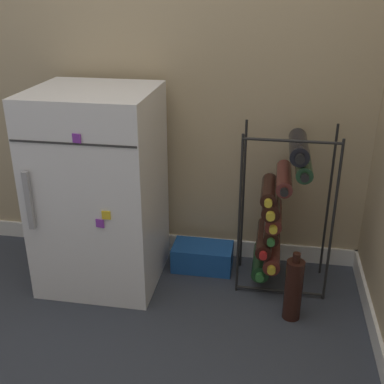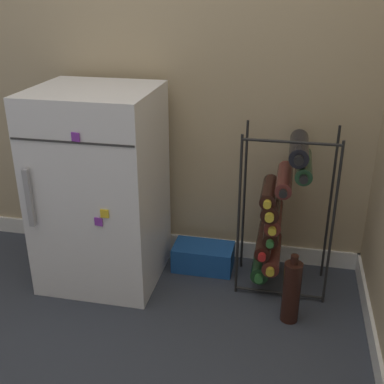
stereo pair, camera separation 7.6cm
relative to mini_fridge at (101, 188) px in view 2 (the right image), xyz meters
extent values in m
plane|color=#333842|center=(0.42, -0.35, -0.46)|extent=(14.00, 14.00, 0.00)
cube|color=tan|center=(0.42, 0.33, 0.79)|extent=(6.62, 0.06, 2.50)
cube|color=white|center=(0.42, 0.29, -0.42)|extent=(6.62, 0.01, 0.09)
cube|color=white|center=(0.00, 0.00, 0.00)|extent=(0.53, 0.49, 0.92)
cube|color=#2D2D2D|center=(0.00, -0.25, 0.30)|extent=(0.52, 0.00, 0.01)
cube|color=#9E9EA3|center=(-0.21, -0.26, 0.05)|extent=(0.02, 0.02, 0.26)
cube|color=purple|center=(0.09, -0.25, -0.04)|extent=(0.04, 0.01, 0.04)
cube|color=purple|center=(0.02, -0.25, 0.32)|extent=(0.04, 0.01, 0.04)
cube|color=yellow|center=(0.12, -0.25, 0.00)|extent=(0.04, 0.01, 0.04)
cylinder|color=black|center=(0.65, -0.02, -0.08)|extent=(0.01, 0.01, 0.77)
cylinder|color=black|center=(1.05, -0.02, -0.08)|extent=(0.01, 0.01, 0.77)
cylinder|color=black|center=(0.65, 0.20, -0.08)|extent=(0.01, 0.01, 0.77)
cylinder|color=black|center=(1.05, 0.20, -0.08)|extent=(0.01, 0.01, 0.77)
cylinder|color=black|center=(0.85, -0.02, -0.44)|extent=(0.40, 0.01, 0.01)
cylinder|color=black|center=(0.85, -0.02, 0.29)|extent=(0.40, 0.01, 0.01)
cylinder|color=#19381E|center=(0.75, 0.09, -0.36)|extent=(0.08, 0.26, 0.08)
cylinder|color=#2D7033|center=(0.75, -0.06, -0.36)|extent=(0.04, 0.02, 0.04)
cylinder|color=#56231E|center=(0.80, 0.09, -0.30)|extent=(0.08, 0.31, 0.08)
cylinder|color=gold|center=(0.80, -0.08, -0.30)|extent=(0.04, 0.02, 0.04)
cylinder|color=black|center=(0.76, 0.09, -0.23)|extent=(0.07, 0.30, 0.07)
cylinder|color=red|center=(0.76, -0.08, -0.23)|extent=(0.03, 0.02, 0.03)
cylinder|color=black|center=(0.79, 0.09, -0.17)|extent=(0.07, 0.26, 0.07)
cylinder|color=#2D7033|center=(0.79, -0.05, -0.17)|extent=(0.03, 0.02, 0.03)
cylinder|color=#56231E|center=(0.80, 0.09, -0.10)|extent=(0.07, 0.27, 0.07)
cylinder|color=gold|center=(0.80, -0.06, -0.10)|extent=(0.04, 0.02, 0.04)
cylinder|color=black|center=(0.78, 0.09, -0.04)|extent=(0.08, 0.29, 0.08)
cylinder|color=gold|center=(0.78, -0.07, -0.04)|extent=(0.04, 0.02, 0.04)
cylinder|color=black|center=(0.77, 0.09, 0.01)|extent=(0.07, 0.25, 0.07)
cylinder|color=gold|center=(0.77, -0.05, 0.01)|extent=(0.03, 0.02, 0.03)
cylinder|color=#56231E|center=(0.83, 0.09, 0.08)|extent=(0.07, 0.29, 0.07)
cylinder|color=black|center=(0.83, -0.07, 0.08)|extent=(0.03, 0.02, 0.03)
cylinder|color=#19381E|center=(0.91, 0.09, 0.15)|extent=(0.07, 0.30, 0.07)
cylinder|color=black|center=(0.91, -0.08, 0.15)|extent=(0.03, 0.02, 0.03)
cylinder|color=black|center=(0.88, 0.09, 0.23)|extent=(0.08, 0.30, 0.08)
cylinder|color=black|center=(0.88, -0.07, 0.23)|extent=(0.04, 0.02, 0.04)
cube|color=#194C9E|center=(0.46, 0.14, -0.40)|extent=(0.30, 0.17, 0.13)
cylinder|color=black|center=(0.90, -0.18, -0.32)|extent=(0.08, 0.08, 0.28)
cylinder|color=black|center=(0.90, -0.18, -0.16)|extent=(0.03, 0.03, 0.04)
camera|label=1|loc=(0.76, -1.92, 0.88)|focal=45.00mm
camera|label=2|loc=(0.84, -1.91, 0.88)|focal=45.00mm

